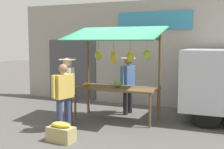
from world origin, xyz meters
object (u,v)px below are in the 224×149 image
market_stall (117,62)px  shopper_in_striped_shirt (63,93)px  shopper_in_grey_tee (68,85)px  vendor_with_sunhat (128,80)px  produce_crate_near (61,133)px

market_stall → shopper_in_striped_shirt: 1.76m
shopper_in_striped_shirt → shopper_in_grey_tee: bearing=37.3°
vendor_with_sunhat → produce_crate_near: bearing=-0.9°
market_stall → shopper_in_grey_tee: market_stall is taller
market_stall → produce_crate_near: size_ratio=4.15×
vendor_with_sunhat → shopper_in_striped_shirt: bearing=-12.4°
shopper_in_striped_shirt → vendor_with_sunhat: bearing=-3.3°
market_stall → vendor_with_sunhat: (-0.05, -0.71, -0.56)m
produce_crate_near → shopper_in_grey_tee: bearing=-65.1°
shopper_in_striped_shirt → shopper_in_grey_tee: (0.20, -0.52, 0.10)m
market_stall → shopper_in_grey_tee: 1.44m
shopper_in_grey_tee → produce_crate_near: bearing=-171.8°
market_stall → produce_crate_near: 2.58m
vendor_with_sunhat → shopper_in_grey_tee: bearing=-23.1°
shopper_in_striped_shirt → shopper_in_grey_tee: shopper_in_grey_tee is taller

